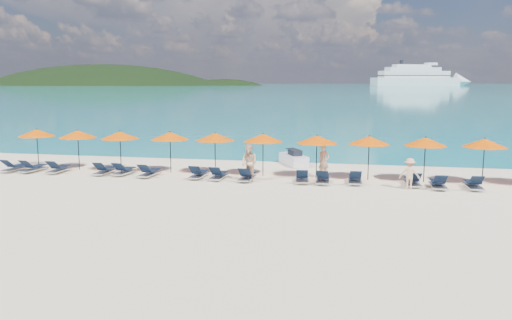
# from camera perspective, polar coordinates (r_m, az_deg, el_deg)

# --- Properties ---
(ground) EXTENTS (1400.00, 1400.00, 0.00)m
(ground) POSITION_cam_1_polar(r_m,az_deg,el_deg) (21.30, -1.60, -4.43)
(ground) COLOR beige
(sea) EXTENTS (1600.00, 1300.00, 0.01)m
(sea) POSITION_cam_1_polar(r_m,az_deg,el_deg) (680.22, 11.12, 8.41)
(sea) COLOR #1FA9B2
(sea) RESTS_ON ground
(headland_main) EXTENTS (374.00, 242.00, 126.50)m
(headland_main) POSITION_cam_1_polar(r_m,az_deg,el_deg) (639.13, -17.17, 4.74)
(headland_main) COLOR black
(headland_main) RESTS_ON ground
(headland_small) EXTENTS (162.00, 126.00, 85.50)m
(headland_small) POSITION_cam_1_polar(r_m,az_deg,el_deg) (601.78, -3.54, 5.17)
(headland_small) COLOR black
(headland_small) RESTS_ON ground
(cruise_ship) EXTENTS (112.39, 64.23, 32.05)m
(cruise_ship) POSITION_cam_1_polar(r_m,az_deg,el_deg) (567.97, 18.67, 8.87)
(cruise_ship) COLOR silver
(cruise_ship) RESTS_ON ground
(jetski) EXTENTS (2.06, 2.74, 0.92)m
(jetski) POSITION_cam_1_polar(r_m,az_deg,el_deg) (29.81, 4.33, 0.16)
(jetski) COLOR silver
(jetski) RESTS_ON ground
(beachgoer_a) EXTENTS (0.74, 0.69, 1.71)m
(beachgoer_a) POSITION_cam_1_polar(r_m,az_deg,el_deg) (25.95, 7.75, -0.16)
(beachgoer_a) COLOR tan
(beachgoer_a) RESTS_ON ground
(beachgoer_b) EXTENTS (1.05, 0.90, 1.87)m
(beachgoer_b) POSITION_cam_1_polar(r_m,az_deg,el_deg) (24.76, -0.79, -0.33)
(beachgoer_b) COLOR tan
(beachgoer_b) RESTS_ON ground
(beachgoer_c) EXTENTS (0.98, 0.54, 1.46)m
(beachgoer_c) POSITION_cam_1_polar(r_m,az_deg,el_deg) (24.02, 17.15, -1.52)
(beachgoer_c) COLOR tan
(beachgoer_c) RESTS_ON ground
(umbrella_0) EXTENTS (2.10, 2.10, 2.28)m
(umbrella_0) POSITION_cam_1_polar(r_m,az_deg,el_deg) (31.26, -23.79, 2.86)
(umbrella_0) COLOR black
(umbrella_0) RESTS_ON ground
(umbrella_1) EXTENTS (2.10, 2.10, 2.28)m
(umbrella_1) POSITION_cam_1_polar(r_m,az_deg,el_deg) (29.63, -19.71, 2.80)
(umbrella_1) COLOR black
(umbrella_1) RESTS_ON ground
(umbrella_2) EXTENTS (2.10, 2.10, 2.28)m
(umbrella_2) POSITION_cam_1_polar(r_m,az_deg,el_deg) (28.36, -15.30, 2.75)
(umbrella_2) COLOR black
(umbrella_2) RESTS_ON ground
(umbrella_3) EXTENTS (2.10, 2.10, 2.28)m
(umbrella_3) POSITION_cam_1_polar(r_m,az_deg,el_deg) (27.44, -9.80, 2.74)
(umbrella_3) COLOR black
(umbrella_3) RESTS_ON ground
(umbrella_4) EXTENTS (2.10, 2.10, 2.28)m
(umbrella_4) POSITION_cam_1_polar(r_m,az_deg,el_deg) (26.65, -4.72, 2.66)
(umbrella_4) COLOR black
(umbrella_4) RESTS_ON ground
(umbrella_5) EXTENTS (2.10, 2.10, 2.28)m
(umbrella_5) POSITION_cam_1_polar(r_m,az_deg,el_deg) (26.09, 0.81, 2.55)
(umbrella_5) COLOR black
(umbrella_5) RESTS_ON ground
(umbrella_6) EXTENTS (2.10, 2.10, 2.28)m
(umbrella_6) POSITION_cam_1_polar(r_m,az_deg,el_deg) (25.55, 6.97, 2.35)
(umbrella_6) COLOR black
(umbrella_6) RESTS_ON ground
(umbrella_7) EXTENTS (2.10, 2.10, 2.28)m
(umbrella_7) POSITION_cam_1_polar(r_m,az_deg,el_deg) (25.63, 12.81, 2.21)
(umbrella_7) COLOR black
(umbrella_7) RESTS_ON ground
(umbrella_8) EXTENTS (2.10, 2.10, 2.28)m
(umbrella_8) POSITION_cam_1_polar(r_m,az_deg,el_deg) (25.78, 18.81, 1.99)
(umbrella_8) COLOR black
(umbrella_8) RESTS_ON ground
(umbrella_9) EXTENTS (2.10, 2.10, 2.28)m
(umbrella_9) POSITION_cam_1_polar(r_m,az_deg,el_deg) (26.31, 24.68, 1.78)
(umbrella_9) COLOR black
(umbrella_9) RESTS_ON ground
(lounger_0) EXTENTS (0.79, 1.75, 0.66)m
(lounger_0) POSITION_cam_1_polar(r_m,az_deg,el_deg) (30.67, -25.85, -0.75)
(lounger_0) COLOR silver
(lounger_0) RESTS_ON ground
(lounger_1) EXTENTS (0.78, 1.75, 0.66)m
(lounger_1) POSITION_cam_1_polar(r_m,az_deg,el_deg) (30.04, -24.11, -0.82)
(lounger_1) COLOR silver
(lounger_1) RESTS_ON ground
(lounger_2) EXTENTS (0.65, 1.71, 0.66)m
(lounger_2) POSITION_cam_1_polar(r_m,az_deg,el_deg) (29.24, -21.63, -0.91)
(lounger_2) COLOR silver
(lounger_2) RESTS_ON ground
(lounger_3) EXTENTS (0.62, 1.70, 0.66)m
(lounger_3) POSITION_cam_1_polar(r_m,az_deg,el_deg) (27.91, -16.93, -1.11)
(lounger_3) COLOR silver
(lounger_3) RESTS_ON ground
(lounger_4) EXTENTS (0.74, 1.74, 0.66)m
(lounger_4) POSITION_cam_1_polar(r_m,az_deg,el_deg) (27.47, -14.84, -1.18)
(lounger_4) COLOR silver
(lounger_4) RESTS_ON ground
(lounger_5) EXTENTS (0.74, 1.74, 0.66)m
(lounger_5) POSITION_cam_1_polar(r_m,az_deg,el_deg) (26.67, -12.12, -1.38)
(lounger_5) COLOR silver
(lounger_5) RESTS_ON ground
(lounger_6) EXTENTS (0.62, 1.70, 0.66)m
(lounger_6) POSITION_cam_1_polar(r_m,az_deg,el_deg) (25.83, -6.60, -1.57)
(lounger_6) COLOR silver
(lounger_6) RESTS_ON ground
(lounger_7) EXTENTS (0.67, 1.72, 0.66)m
(lounger_7) POSITION_cam_1_polar(r_m,az_deg,el_deg) (25.42, -4.29, -1.71)
(lounger_7) COLOR silver
(lounger_7) RESTS_ON ground
(lounger_8) EXTENTS (0.66, 1.72, 0.66)m
(lounger_8) POSITION_cam_1_polar(r_m,az_deg,el_deg) (25.00, -1.04, -1.86)
(lounger_8) COLOR silver
(lounger_8) RESTS_ON ground
(lounger_9) EXTENTS (0.79, 1.76, 0.66)m
(lounger_9) POSITION_cam_1_polar(r_m,az_deg,el_deg) (24.70, 5.29, -2.04)
(lounger_9) COLOR silver
(lounger_9) RESTS_ON ground
(lounger_10) EXTENTS (0.66, 1.71, 0.66)m
(lounger_10) POSITION_cam_1_polar(r_m,az_deg,el_deg) (24.60, 7.65, -2.12)
(lounger_10) COLOR silver
(lounger_10) RESTS_ON ground
(lounger_11) EXTENTS (0.69, 1.72, 0.66)m
(lounger_11) POSITION_cam_1_polar(r_m,az_deg,el_deg) (24.77, 11.25, -2.14)
(lounger_11) COLOR silver
(lounger_11) RESTS_ON ground
(lounger_12) EXTENTS (0.76, 1.75, 0.66)m
(lounger_12) POSITION_cam_1_polar(r_m,az_deg,el_deg) (24.91, 17.43, -2.32)
(lounger_12) COLOR silver
(lounger_12) RESTS_ON ground
(lounger_13) EXTENTS (0.65, 1.71, 0.66)m
(lounger_13) POSITION_cam_1_polar(r_m,az_deg,el_deg) (24.72, 20.09, -2.54)
(lounger_13) COLOR silver
(lounger_13) RESTS_ON ground
(lounger_14) EXTENTS (0.66, 1.71, 0.66)m
(lounger_14) POSITION_cam_1_polar(r_m,az_deg,el_deg) (25.18, 23.59, -2.55)
(lounger_14) COLOR silver
(lounger_14) RESTS_ON ground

